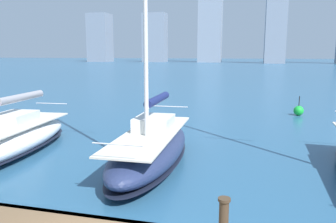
{
  "coord_description": "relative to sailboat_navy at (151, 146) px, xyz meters",
  "views": [
    {
      "loc": [
        -2.91,
        5.22,
        4.4
      ],
      "look_at": [
        0.13,
        -6.82,
        2.2
      ],
      "focal_mm": 35.0,
      "sensor_mm": 36.0,
      "label": 1
    }
  ],
  "objects": [
    {
      "name": "city_skyline",
      "position": [
        0.2,
        -153.78,
        18.36
      ],
      "size": [
        164.82,
        22.15,
        53.73
      ],
      "color": "slate",
      "rests_on": "ground"
    },
    {
      "name": "sailboat_grey",
      "position": [
        6.46,
        0.14,
        -0.06
      ],
      "size": [
        3.03,
        8.48,
        12.05
      ],
      "color": "white",
      "rests_on": "ground"
    },
    {
      "name": "mooring_post",
      "position": [
        -3.28,
        5.63,
        0.29
      ],
      "size": [
        0.26,
        0.26,
        0.91
      ],
      "color": "#423323",
      "rests_on": "dock_pier"
    },
    {
      "name": "sailboat_navy",
      "position": [
        0.0,
        0.0,
        0.0
      ],
      "size": [
        2.53,
        7.77,
        12.49
      ],
      "color": "navy",
      "rests_on": "ground"
    },
    {
      "name": "channel_buoy",
      "position": [
        -7.15,
        -12.86,
        -0.43
      ],
      "size": [
        0.7,
        0.7,
        1.4
      ],
      "color": "green",
      "rests_on": "ground"
    }
  ]
}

